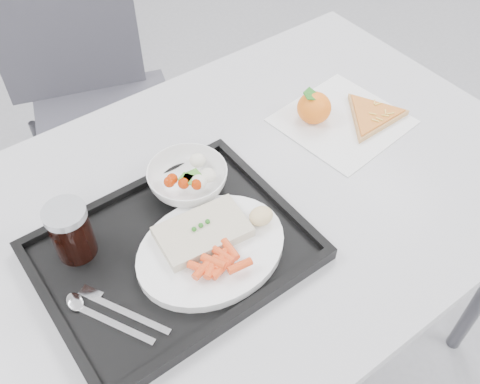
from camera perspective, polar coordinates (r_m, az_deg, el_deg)
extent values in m
cube|color=silver|center=(1.06, 0.84, -0.43)|extent=(1.20, 0.80, 0.03)
cylinder|color=#47474C|center=(1.76, 8.13, 6.04)|extent=(0.04, 0.04, 0.72)
cube|color=#3F3E46|center=(1.69, -13.77, 6.85)|extent=(0.53, 0.53, 0.04)
cube|color=#3F3E46|center=(1.69, -18.36, 16.52)|extent=(0.41, 0.16, 0.46)
cylinder|color=#47474C|center=(1.70, -14.95, -4.84)|extent=(0.03, 0.03, 0.43)
cylinder|color=#47474C|center=(1.78, -4.72, 0.53)|extent=(0.03, 0.03, 0.43)
cylinder|color=#47474C|center=(1.94, -19.60, 2.14)|extent=(0.03, 0.03, 0.43)
cylinder|color=#47474C|center=(2.01, -10.38, 6.62)|extent=(0.03, 0.03, 0.43)
cube|color=black|center=(0.95, -7.10, -6.44)|extent=(0.45, 0.35, 0.01)
cube|color=black|center=(1.04, -12.00, 0.13)|extent=(0.45, 0.02, 0.01)
cube|color=black|center=(0.86, -1.19, -13.27)|extent=(0.45, 0.02, 0.01)
cube|color=black|center=(1.02, 3.26, -0.08)|extent=(0.02, 0.32, 0.01)
cube|color=black|center=(0.91, -19.09, -12.28)|extent=(0.02, 0.32, 0.01)
cylinder|color=white|center=(0.93, -3.09, -6.15)|extent=(0.27, 0.27, 0.02)
cube|color=beige|center=(0.93, -3.99, -4.25)|extent=(0.17, 0.11, 0.02)
sphere|color=#236B1C|center=(0.92, -4.93, -3.97)|extent=(0.01, 0.01, 0.01)
sphere|color=#236B1C|center=(0.92, -4.20, -3.56)|extent=(0.01, 0.01, 0.01)
sphere|color=#236B1C|center=(0.93, -3.48, -3.16)|extent=(0.01, 0.01, 0.01)
ellipsoid|color=tan|center=(0.94, 2.26, -2.58)|extent=(0.05, 0.05, 0.03)
imported|color=white|center=(1.02, -5.61, 1.40)|extent=(0.15, 0.15, 0.05)
cylinder|color=black|center=(0.94, -17.51, -4.21)|extent=(0.07, 0.07, 0.10)
cylinder|color=#A5A8AD|center=(0.90, -18.25, -2.19)|extent=(0.07, 0.07, 0.01)
cube|color=silver|center=(0.88, -13.36, -13.52)|extent=(0.08, 0.14, 0.00)
ellipsoid|color=silver|center=(0.92, -17.22, -11.13)|extent=(0.04, 0.05, 0.01)
cube|color=silver|center=(0.89, -11.74, -12.65)|extent=(0.08, 0.14, 0.00)
cube|color=silver|center=(0.92, -15.62, -10.38)|extent=(0.04, 0.04, 0.00)
cube|color=white|center=(1.21, 10.83, 7.45)|extent=(0.27, 0.27, 0.00)
ellipsoid|color=#E65101|center=(1.18, 7.91, 8.89)|extent=(0.08, 0.08, 0.07)
cube|color=#236B1C|center=(1.17, 8.06, 10.02)|extent=(0.04, 0.05, 0.02)
cube|color=#236B1C|center=(1.17, 8.06, 10.02)|extent=(0.05, 0.04, 0.02)
cylinder|color=tan|center=(1.23, 13.91, 7.88)|extent=(0.25, 0.25, 0.01)
cylinder|color=#B1411C|center=(1.22, 13.98, 8.17)|extent=(0.23, 0.23, 0.00)
cube|color=#EABC47|center=(1.22, 13.95, 8.09)|extent=(0.01, 0.02, 0.00)
cube|color=#EABC47|center=(1.20, 14.25, 7.39)|extent=(0.01, 0.02, 0.00)
cube|color=#EABC47|center=(1.22, 15.23, 7.87)|extent=(0.01, 0.01, 0.00)
cube|color=#EABC47|center=(1.23, 15.25, 8.26)|extent=(0.01, 0.01, 0.00)
cube|color=#EABC47|center=(1.23, 15.77, 8.05)|extent=(0.02, 0.01, 0.00)
cube|color=#EABC47|center=(1.21, 14.65, 7.53)|extent=(0.01, 0.02, 0.00)
cube|color=#EABC47|center=(1.25, 14.16, 9.30)|extent=(0.01, 0.01, 0.00)
cube|color=#EABC47|center=(1.25, 14.51, 9.10)|extent=(0.02, 0.01, 0.00)
cylinder|color=#E9491C|center=(0.89, -1.78, -6.73)|extent=(0.02, 0.04, 0.01)
cylinder|color=#E9491C|center=(0.88, -2.03, -8.19)|extent=(0.04, 0.02, 0.01)
cylinder|color=#E9491C|center=(0.88, -2.20, -8.01)|extent=(0.04, 0.03, 0.01)
cylinder|color=#E9491C|center=(0.88, -3.99, -8.19)|extent=(0.04, 0.03, 0.01)
cylinder|color=#E9491C|center=(0.88, -0.01, -7.89)|extent=(0.04, 0.02, 0.01)
cylinder|color=#E9491C|center=(0.88, -2.84, -7.40)|extent=(0.03, 0.04, 0.01)
cylinder|color=#E9491C|center=(0.90, -1.06, -6.13)|extent=(0.02, 0.04, 0.01)
cylinder|color=#E9491C|center=(0.88, -4.29, -8.09)|extent=(0.03, 0.04, 0.01)
cylinder|color=#E9491C|center=(0.89, -2.04, -7.25)|extent=(0.04, 0.03, 0.01)
cylinder|color=#E9491C|center=(0.88, -3.05, -8.01)|extent=(0.04, 0.04, 0.01)
sphere|color=#A92702|center=(1.01, -7.25, 1.39)|extent=(0.02, 0.02, 0.02)
sphere|color=#A92702|center=(1.00, -7.55, 1.08)|extent=(0.02, 0.02, 0.02)
sphere|color=#A92702|center=(0.99, -4.63, 0.82)|extent=(0.02, 0.02, 0.02)
sphere|color=#A92702|center=(0.99, -6.03, 0.91)|extent=(0.02, 0.02, 0.02)
ellipsoid|color=silver|center=(1.04, -4.56, 3.39)|extent=(0.03, 0.03, 0.03)
ellipsoid|color=silver|center=(1.01, -3.43, 1.80)|extent=(0.03, 0.03, 0.03)
ellipsoid|color=silver|center=(1.00, -4.44, 1.07)|extent=(0.03, 0.03, 0.03)
cube|color=#458829|center=(1.00, -5.80, 1.49)|extent=(0.03, 0.03, 0.00)
cube|color=#458829|center=(1.00, -5.53, 1.37)|extent=(0.03, 0.03, 0.00)
cube|color=#458829|center=(1.00, -4.93, 1.90)|extent=(0.02, 0.02, 0.00)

